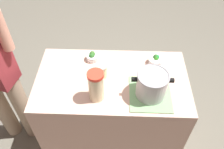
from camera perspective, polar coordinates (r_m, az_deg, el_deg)
name	(u,v)px	position (r m, az deg, el deg)	size (l,w,h in m)	color
ground_plane	(112,134)	(2.54, 0.00, -14.20)	(8.00, 8.00, 0.00)	#6A6659
counter_slab	(112,110)	(2.17, 0.00, -8.71)	(1.19, 0.67, 0.87)	#D1A994
dish_cloth	(150,94)	(1.75, 9.21, -4.65)	(0.30, 0.33, 0.01)	#7DB276
cooking_pot	(152,84)	(1.67, 9.64, -2.38)	(0.29, 0.22, 0.20)	#B7B7BC
lemonade_pitcher	(96,86)	(1.62, -3.87, -2.73)	(0.11, 0.11, 0.25)	beige
mason_jar	(102,71)	(1.81, -2.49, 0.86)	(0.08, 0.08, 0.11)	beige
broccoli_bowl_front	(156,60)	(1.95, 10.54, 3.43)	(0.11, 0.11, 0.08)	silver
broccoli_bowl_center	(92,57)	(1.96, -4.80, 4.36)	(0.10, 0.10, 0.07)	silver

